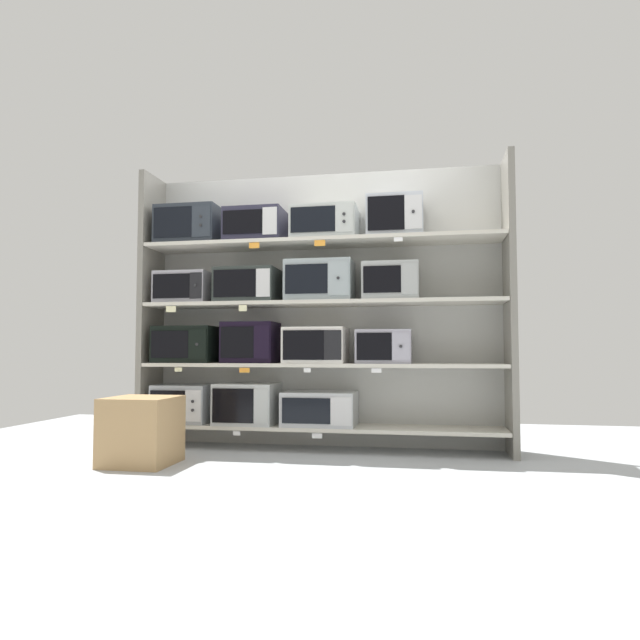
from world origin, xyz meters
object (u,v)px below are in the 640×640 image
Objects in this scene: microwave_7 at (185,288)px; microwave_8 at (249,286)px; microwave_3 at (187,345)px; shipping_carton at (142,431)px; microwave_9 at (320,281)px; microwave_4 at (251,343)px; microwave_14 at (395,218)px; microwave_2 at (320,408)px; microwave_0 at (185,403)px; microwave_10 at (391,282)px; microwave_13 at (325,225)px; microwave_11 at (190,227)px; microwave_12 at (256,227)px; microwave_6 at (384,347)px; microwave_1 at (248,403)px; microwave_5 at (316,345)px.

microwave_8 reaches higher than microwave_7.
microwave_3 reaches higher than shipping_carton.
microwave_4 is at bearing -179.99° from microwave_9.
microwave_14 is at bearing -0.04° from microwave_9.
microwave_2 is at bearing 0.03° from microwave_8.
microwave_2 is (1.16, 0.00, -0.02)m from microwave_0.
microwave_2 is at bearing -179.99° from microwave_10.
microwave_4 is at bearing -179.99° from microwave_10.
microwave_13 is (1.18, -0.00, 0.98)m from microwave_3.
microwave_11 reaches higher than microwave_3.
microwave_12 is at bearing 180.00° from microwave_9.
microwave_13 is at bearing 179.99° from microwave_6.
microwave_2 is at bearing 0.03° from microwave_1.
microwave_2 is 1.15× the size of microwave_3.
microwave_10 reaches higher than microwave_4.
microwave_7 is (-0.56, 0.00, 0.96)m from microwave_1.
microwave_1 is 1.10× the size of microwave_14.
microwave_1 is 1.11× the size of microwave_10.
microwave_13 reaches higher than microwave_2.
microwave_4 is 1.10m from microwave_6.
microwave_7 is at bearing -179.95° from microwave_0.
microwave_4 reaches higher than microwave_0.
microwave_7 is 0.91× the size of microwave_8.
microwave_10 is at bearing 0.34° from microwave_6.
microwave_3 is 0.48m from microwave_7.
microwave_8 is 0.61m from microwave_9.
microwave_12 is at bearing 0.34° from microwave_8.
microwave_0 is at bearing 180.00° from microwave_6.
microwave_1 is at bearing -176.21° from microwave_8.
microwave_10 reaches higher than microwave_3.
microwave_11 is at bearing -179.99° from microwave_10.
microwave_12 is at bearing 180.00° from microwave_10.
microwave_7 reaches higher than microwave_5.
microwave_12 is (0.06, 0.00, 1.47)m from microwave_1.
microwave_7 is 1.74m from microwave_10.
microwave_5 is 1.11m from microwave_12.
microwave_3 is at bearing 179.98° from microwave_5.
microwave_3 is (-0.53, 0.00, 0.49)m from microwave_1.
shipping_carton is at bearing -87.50° from microwave_0.
microwave_6 is 0.92× the size of shipping_carton.
microwave_8 is (-0.61, -0.00, 1.00)m from microwave_2.
microwave_0 is 0.55m from microwave_1.
microwave_13 reaches higher than microwave_4.
microwave_5 is (1.11, -0.00, -0.01)m from microwave_3.
microwave_2 is 1.49m from microwave_13.
microwave_0 is 0.97m from microwave_7.
microwave_9 is 1.78m from shipping_carton.
microwave_13 is (-0.53, -0.00, 0.49)m from microwave_10.
microwave_13 is at bearing 0.00° from microwave_11.
microwave_0 is at bearing -179.50° from microwave_3.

